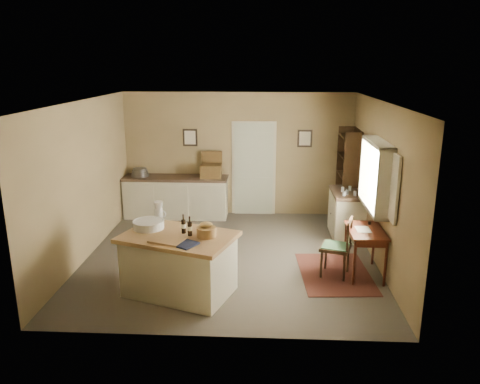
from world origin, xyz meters
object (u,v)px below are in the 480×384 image
(writing_desk, at_px, (366,235))
(shelving_unit, at_px, (350,178))
(right_cabinet, at_px, (346,213))
(sideboard, at_px, (177,195))
(desk_chair, at_px, (336,247))
(work_island, at_px, (179,262))

(writing_desk, relative_size, shelving_unit, 0.45)
(shelving_unit, bearing_deg, writing_desk, -93.52)
(right_cabinet, bearing_deg, shelving_unit, 78.14)
(sideboard, xyz_separation_m, desk_chair, (3.07, -2.85, -0.01))
(sideboard, height_order, desk_chair, sideboard)
(writing_desk, bearing_deg, work_island, -165.02)
(shelving_unit, bearing_deg, right_cabinet, -101.86)
(work_island, distance_m, right_cabinet, 3.81)
(sideboard, distance_m, shelving_unit, 3.74)
(writing_desk, distance_m, right_cabinet, 1.77)
(sideboard, xyz_separation_m, shelving_unit, (3.69, -0.31, 0.52))
(desk_chair, bearing_deg, shelving_unit, 94.43)
(writing_desk, height_order, desk_chair, desk_chair)
(writing_desk, distance_m, desk_chair, 0.51)
(sideboard, relative_size, right_cabinet, 2.14)
(right_cabinet, distance_m, shelving_unit, 0.92)
(sideboard, bearing_deg, desk_chair, -42.89)
(shelving_unit, bearing_deg, work_island, -132.79)
(sideboard, distance_m, writing_desk, 4.51)
(desk_chair, bearing_deg, work_island, -145.25)
(work_island, relative_size, writing_desk, 2.05)
(sideboard, height_order, right_cabinet, sideboard)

